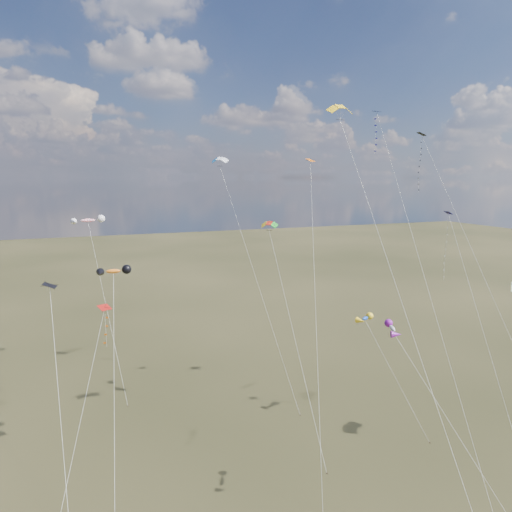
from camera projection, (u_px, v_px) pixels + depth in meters
name	position (u px, v px, depth m)	size (l,w,h in m)	color
diamond_black_high	(426.00, 175.00, 53.56)	(1.24, 24.07, 32.55)	black
diamond_navy_tall	(383.00, 153.00, 51.83)	(5.84, 26.26, 34.97)	#0F1852
diamond_black_mid	(55.00, 353.00, 32.87)	(1.43, 11.78, 19.41)	black
diamond_red_low	(104.00, 334.00, 43.24)	(5.61, 10.68, 15.25)	#A6140F
diamond_navy_right	(449.00, 254.00, 48.32)	(3.61, 15.93, 23.74)	#0B0954
diamond_orange_center	(314.00, 251.00, 46.28)	(7.75, 17.73, 29.33)	orange
parafoil_yellow	(341.00, 108.00, 44.78)	(4.72, 27.79, 34.82)	yellow
parafoil_blue_white	(220.00, 160.00, 60.55)	(5.98, 16.84, 30.32)	#0D62AB
parafoil_tricolor	(270.00, 225.00, 51.15)	(2.09, 14.75, 22.68)	gold
novelty_orange_black	(113.00, 272.00, 43.65)	(3.29, 16.37, 18.93)	orange
novelty_white_purple	(393.00, 330.00, 35.54)	(7.90, 9.78, 15.98)	silver
novelty_redwhite_stripe	(88.00, 221.00, 64.34)	(5.19, 16.28, 21.92)	#EF2741
novelty_blue_yellow	(366.00, 319.00, 50.63)	(4.79, 7.98, 12.30)	blue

